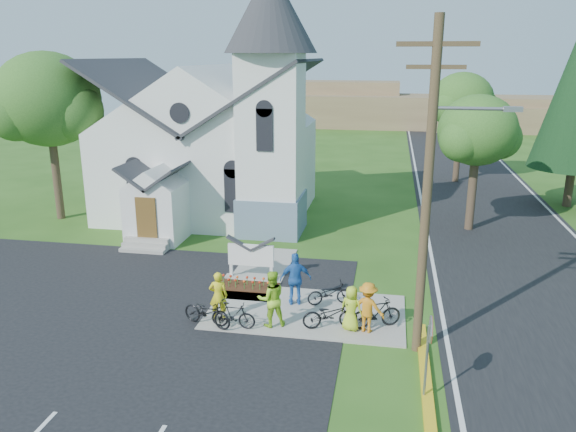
% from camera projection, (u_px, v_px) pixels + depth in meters
% --- Properties ---
extents(ground, '(120.00, 120.00, 0.00)m').
position_uv_depth(ground, '(262.00, 315.00, 19.96)').
color(ground, '#2D5418').
rests_on(ground, ground).
extents(parking_lot, '(20.00, 16.00, 0.02)m').
position_uv_depth(parking_lot, '(51.00, 324.00, 19.28)').
color(parking_lot, black).
rests_on(parking_lot, ground).
extents(road, '(8.00, 90.00, 0.02)m').
position_uv_depth(road, '(489.00, 215.00, 32.40)').
color(road, black).
rests_on(road, ground).
extents(sidewalk, '(7.00, 4.00, 0.05)m').
position_uv_depth(sidewalk, '(306.00, 312.00, 20.17)').
color(sidewalk, gray).
rests_on(sidewalk, ground).
extents(church, '(12.35, 12.00, 13.00)m').
position_uv_depth(church, '(215.00, 123.00, 31.26)').
color(church, white).
rests_on(church, ground).
extents(church_sign, '(2.20, 0.40, 1.70)m').
position_uv_depth(church_sign, '(251.00, 256.00, 22.91)').
color(church_sign, gray).
rests_on(church_sign, ground).
extents(flower_bed, '(2.60, 1.10, 0.07)m').
position_uv_depth(flower_bed, '(246.00, 287.00, 22.33)').
color(flower_bed, '#341A0E').
rests_on(flower_bed, ground).
extents(utility_pole, '(3.45, 0.28, 10.00)m').
position_uv_depth(utility_pole, '(430.00, 182.00, 16.12)').
color(utility_pole, '#423321').
rests_on(utility_pole, ground).
extents(stop_sign, '(0.11, 0.76, 2.48)m').
position_uv_depth(stop_sign, '(429.00, 340.00, 14.56)').
color(stop_sign, gray).
rests_on(stop_sign, ground).
extents(tree_lot_corner, '(5.60, 5.60, 9.15)m').
position_uv_depth(tree_lot_corner, '(48.00, 100.00, 30.01)').
color(tree_lot_corner, '#3C2E20').
rests_on(tree_lot_corner, ground).
extents(tree_road_near, '(4.00, 4.00, 7.05)m').
position_uv_depth(tree_road_near, '(478.00, 131.00, 28.39)').
color(tree_road_near, '#3C2E20').
rests_on(tree_road_near, ground).
extents(tree_road_mid, '(4.40, 4.40, 7.80)m').
position_uv_depth(tree_road_mid, '(462.00, 101.00, 39.49)').
color(tree_road_mid, '#3C2E20').
rests_on(tree_road_mid, ground).
extents(distant_hills, '(61.00, 10.00, 5.60)m').
position_uv_depth(distant_hills, '(386.00, 109.00, 72.03)').
color(distant_hills, brown).
rests_on(distant_hills, ground).
extents(cyclist_0, '(0.70, 0.53, 1.75)m').
position_uv_depth(cyclist_0, '(218.00, 296.00, 19.32)').
color(cyclist_0, yellow).
rests_on(cyclist_0, sidewalk).
extents(bike_0, '(2.00, 1.23, 0.99)m').
position_uv_depth(bike_0, '(207.00, 312.00, 18.97)').
color(bike_0, black).
rests_on(bike_0, sidewalk).
extents(cyclist_1, '(1.17, 1.07, 1.97)m').
position_uv_depth(cyclist_1, '(271.00, 299.00, 18.85)').
color(cyclist_1, '#9CD728').
rests_on(cyclist_1, sidewalk).
extents(bike_1, '(1.54, 0.46, 0.92)m').
position_uv_depth(bike_1, '(233.00, 315.00, 18.81)').
color(bike_1, black).
rests_on(bike_1, sidewalk).
extents(cyclist_2, '(1.24, 0.76, 1.98)m').
position_uv_depth(cyclist_2, '(296.00, 279.00, 20.49)').
color(cyclist_2, blue).
rests_on(cyclist_2, sidewalk).
extents(bike_2, '(1.98, 1.16, 0.98)m').
position_uv_depth(bike_2, '(330.00, 314.00, 18.80)').
color(bike_2, black).
rests_on(bike_2, sidewalk).
extents(cyclist_3, '(1.25, 0.92, 1.73)m').
position_uv_depth(cyclist_3, '(368.00, 307.00, 18.47)').
color(cyclist_3, orange).
rests_on(cyclist_3, sidewalk).
extents(bike_3, '(1.81, 1.17, 1.06)m').
position_uv_depth(bike_3, '(376.00, 313.00, 18.82)').
color(bike_3, black).
rests_on(bike_3, sidewalk).
extents(cyclist_4, '(0.87, 0.70, 1.55)m').
position_uv_depth(cyclist_4, '(351.00, 308.00, 18.60)').
color(cyclist_4, '#B2D427').
rests_on(cyclist_4, sidewalk).
extents(bike_4, '(1.77, 1.15, 0.88)m').
position_uv_depth(bike_4, '(330.00, 293.00, 20.61)').
color(bike_4, black).
rests_on(bike_4, sidewalk).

